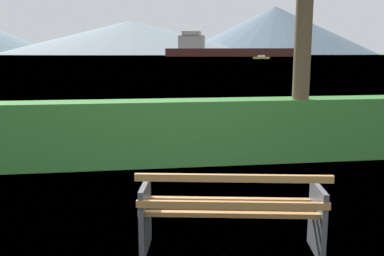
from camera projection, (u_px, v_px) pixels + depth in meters
ground_plane at (230, 250)px, 4.12m from camera, size 1400.00×1400.00×0.00m
water_surface at (132, 56)px, 302.36m from camera, size 620.00×620.00×0.00m
park_bench at (231, 211)px, 3.99m from camera, size 1.82×0.87×0.87m
hedge_row at (186, 132)px, 7.31m from camera, size 11.63×0.63×1.12m
cargo_ship_large at (226, 50)px, 232.18m from camera, size 78.81×30.05×13.81m
sailboat_mid at (261, 57)px, 140.20m from camera, size 4.95×5.42×1.29m
distant_hills at (105, 32)px, 549.79m from camera, size 734.58×360.30×65.17m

